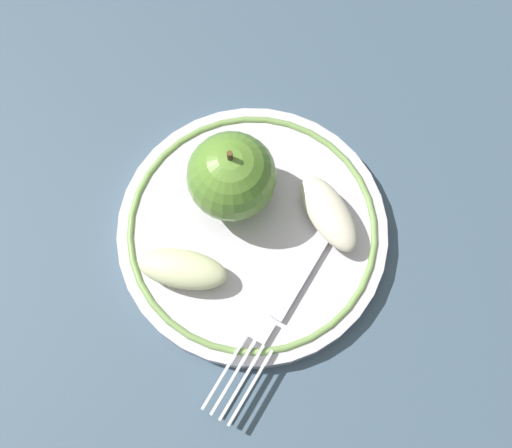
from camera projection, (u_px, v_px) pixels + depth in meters
ground_plane at (257, 230)px, 0.62m from camera, size 2.00×2.00×0.00m
plate at (256, 235)px, 0.61m from camera, size 0.23×0.23×0.02m
apple_red_whole at (232, 176)px, 0.58m from camera, size 0.07×0.07×0.08m
apple_slice_front at (329, 213)px, 0.60m from camera, size 0.06×0.08×0.02m
apple_slice_back at (182, 269)px, 0.58m from camera, size 0.07×0.08×0.02m
fork at (281, 306)px, 0.58m from camera, size 0.19×0.05×0.00m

